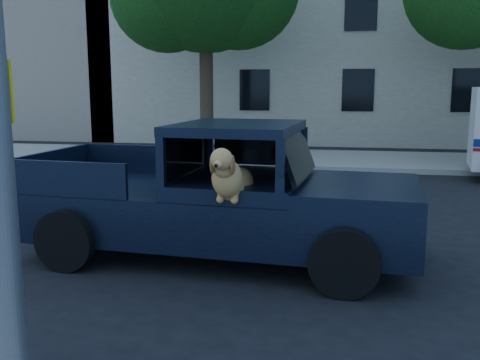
% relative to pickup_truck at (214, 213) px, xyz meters
% --- Properties ---
extents(ground, '(120.00, 120.00, 0.00)m').
position_rel_pickup_truck_xyz_m(ground, '(1.40, 0.65, -0.63)').
color(ground, black).
rests_on(ground, ground).
extents(far_sidewalk, '(60.00, 4.00, 0.15)m').
position_rel_pickup_truck_xyz_m(far_sidewalk, '(1.40, 9.85, -0.56)').
color(far_sidewalk, gray).
rests_on(far_sidewalk, ground).
extents(lane_stripes, '(21.60, 0.14, 0.01)m').
position_rel_pickup_truck_xyz_m(lane_stripes, '(3.40, 4.05, -0.63)').
color(lane_stripes, silver).
rests_on(lane_stripes, ground).
extents(building_main, '(26.00, 6.00, 9.00)m').
position_rel_pickup_truck_xyz_m(building_main, '(4.40, 17.15, 3.87)').
color(building_main, beige).
rests_on(building_main, ground).
extents(building_left, '(12.00, 6.00, 8.00)m').
position_rel_pickup_truck_xyz_m(building_left, '(-13.60, 17.15, 3.37)').
color(building_left, tan).
rests_on(building_left, ground).
extents(pickup_truck, '(5.38, 2.88, 1.88)m').
position_rel_pickup_truck_xyz_m(pickup_truck, '(0.00, 0.00, 0.00)').
color(pickup_truck, black).
rests_on(pickup_truck, ground).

